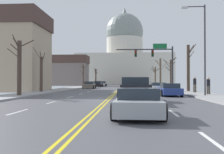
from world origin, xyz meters
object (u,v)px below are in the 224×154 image
object	(u,v)px
street_lamp_right	(202,42)
sedan_oncoming_00	(89,85)
pickup_truck_near_02	(135,91)
pedestrian_01	(208,85)
sedan_oncoming_01	(98,84)
sedan_oncoming_02	(102,84)
sedan_near_01	(169,90)
sedan_near_03	(139,103)
pedestrian_00	(195,84)
signal_gantry	(156,57)
sedan_near_00	(158,88)

from	to	relation	value
street_lamp_right	sedan_oncoming_00	distance (m)	26.13
pickup_truck_near_02	pedestrian_01	xyz separation A→B (m)	(7.07, 7.14, 0.30)
sedan_oncoming_01	pedestrian_01	size ratio (longest dim) A/B	2.66
sedan_oncoming_01	sedan_oncoming_02	distance (m)	8.32
pickup_truck_near_02	pedestrian_01	distance (m)	10.05
sedan_near_01	pickup_truck_near_02	bearing A→B (deg)	-116.56
sedan_oncoming_01	pedestrian_01	bearing A→B (deg)	-65.72
street_lamp_right	sedan_oncoming_02	xyz separation A→B (m)	(-13.06, 42.09, -4.23)
sedan_near_03	pedestrian_00	distance (m)	19.46
sedan_near_01	sedan_oncoming_01	xyz separation A→B (m)	(-10.67, 32.31, 0.05)
signal_gantry	sedan_oncoming_01	bearing A→B (deg)	117.22
sedan_near_01	sedan_oncoming_02	distance (m)	41.95
sedan_oncoming_00	sedan_near_03	bearing A→B (deg)	-78.05
signal_gantry	pedestrian_00	bearing A→B (deg)	-64.98
sedan_near_00	sedan_near_03	world-z (taller)	sedan_near_00
sedan_near_00	pickup_truck_near_02	size ratio (longest dim) A/B	0.82
signal_gantry	street_lamp_right	xyz separation A→B (m)	(2.60, -13.04, 0.12)
signal_gantry	sedan_near_03	world-z (taller)	signal_gantry
street_lamp_right	pickup_truck_near_02	size ratio (longest dim) A/B	1.40
sedan_near_01	pickup_truck_near_02	size ratio (longest dim) A/B	0.80
signal_gantry	sedan_near_00	bearing A→B (deg)	-93.07
pickup_truck_near_02	sedan_oncoming_02	distance (m)	47.87
pickup_truck_near_02	sedan_oncoming_00	size ratio (longest dim) A/B	1.35
signal_gantry	pedestrian_01	bearing A→B (deg)	-71.57
sedan_oncoming_02	pedestrian_01	bearing A→B (deg)	-70.57
sedan_near_01	sedan_oncoming_00	xyz separation A→B (m)	(-10.73, 20.60, 0.04)
sedan_near_03	sedan_near_00	bearing A→B (deg)	81.51
pickup_truck_near_02	sedan_near_03	xyz separation A→B (m)	(-0.06, -7.25, -0.20)
street_lamp_right	sedan_near_03	bearing A→B (deg)	-115.69
sedan_near_00	sedan_oncoming_00	bearing A→B (deg)	128.53
street_lamp_right	sedan_near_00	bearing A→B (deg)	107.63
street_lamp_right	pedestrian_01	distance (m)	4.37
pickup_truck_near_02	pedestrian_00	xyz separation A→B (m)	(6.77, 10.96, 0.36)
signal_gantry	pedestrian_01	distance (m)	12.30
pedestrian_01	pickup_truck_near_02	bearing A→B (deg)	-134.71
signal_gantry	sedan_oncoming_00	distance (m)	14.61
signal_gantry	sedan_near_00	world-z (taller)	signal_gantry
street_lamp_right	sedan_near_00	distance (m)	10.24
sedan_near_01	pickup_truck_near_02	distance (m)	7.51
sedan_oncoming_01	sedan_oncoming_02	world-z (taller)	sedan_oncoming_01
signal_gantry	sedan_near_01	distance (m)	12.29
pickup_truck_near_02	pedestrian_00	distance (m)	12.89
signal_gantry	sedan_oncoming_00	size ratio (longest dim) A/B	1.88
sedan_near_01	sedan_oncoming_00	distance (m)	23.23
sedan_oncoming_00	pedestrian_00	bearing A→B (deg)	-49.14
street_lamp_right	sedan_near_01	size ratio (longest dim) A/B	1.74
signal_gantry	sedan_near_00	size ratio (longest dim) A/B	1.70
sedan_near_01	sedan_near_03	world-z (taller)	sedan_near_01
sedan_near_01	pickup_truck_near_02	world-z (taller)	pickup_truck_near_02
street_lamp_right	sedan_near_03	world-z (taller)	street_lamp_right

